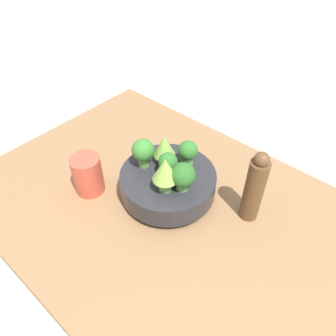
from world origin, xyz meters
name	(u,v)px	position (x,y,z in m)	size (l,w,h in m)	color
ground_plane	(169,219)	(0.00, 0.00, 0.00)	(6.00, 6.00, 0.00)	beige
table	(169,214)	(0.00, 0.00, 0.02)	(0.95, 0.65, 0.04)	olive
bowl	(168,183)	(0.03, -0.03, 0.08)	(0.23, 0.23, 0.07)	#28282D
broccoli_floret_right	(143,151)	(0.10, -0.02, 0.15)	(0.05, 0.05, 0.07)	#609347
romanesco_piece_near	(164,147)	(0.07, -0.06, 0.15)	(0.05, 0.05, 0.07)	#609347
broccoli_floret_front	(188,152)	(0.02, -0.09, 0.15)	(0.05, 0.05, 0.07)	#6BA34C
romanesco_piece_far	(165,171)	(0.01, 0.01, 0.16)	(0.06, 0.06, 0.09)	#609347
broccoli_floret_left	(183,176)	(-0.02, -0.02, 0.15)	(0.06, 0.06, 0.07)	#609347
broccoli_floret_center	(168,163)	(0.03, -0.03, 0.14)	(0.04, 0.04, 0.06)	#7AB256
cup	(88,175)	(0.19, 0.08, 0.09)	(0.07, 0.07, 0.10)	#C64C38
pepper_mill	(254,188)	(-0.15, -0.11, 0.13)	(0.04, 0.04, 0.19)	brown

